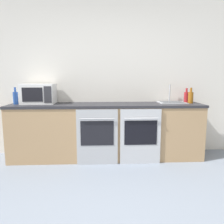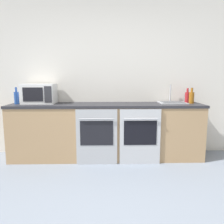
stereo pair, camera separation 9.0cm
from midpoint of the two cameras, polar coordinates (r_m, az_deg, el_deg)
name	(u,v)px [view 1 (the left image)]	position (r m, az deg, el deg)	size (l,w,h in m)	color
wall_back	(106,79)	(3.82, -2.28, 8.71)	(10.00, 0.06, 2.60)	silver
counter_back	(107,131)	(3.60, -2.15, -4.94)	(3.10, 0.61, 0.90)	tan
oven_left	(97,137)	(3.31, -4.67, -6.50)	(0.62, 0.06, 0.85)	#A8AAAF
oven_right	(140,136)	(3.35, 6.68, -6.33)	(0.62, 0.06, 0.85)	#B7BABF
microwave	(39,94)	(3.74, -19.28, 4.50)	(0.52, 0.35, 0.32)	silver
bottle_red	(186,97)	(3.93, 18.22, 3.79)	(0.08, 0.08, 0.24)	maroon
bottle_amber	(191,97)	(3.81, 19.23, 3.68)	(0.08, 0.08, 0.25)	#8C5114
bottle_blue	(16,98)	(3.79, -24.51, 3.44)	(0.08, 0.08, 0.27)	#234793
sink	(172,102)	(3.78, 14.66, 2.59)	(0.43, 0.36, 0.30)	#A8AAAF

